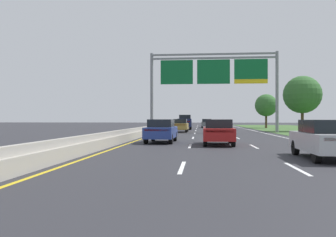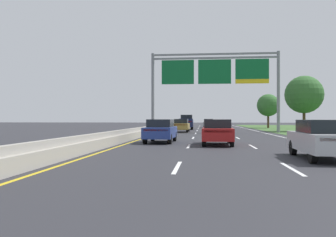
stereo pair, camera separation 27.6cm
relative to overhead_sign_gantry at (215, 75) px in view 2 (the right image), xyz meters
name	(u,v)px [view 2 (the right image)]	position (x,y,z in m)	size (l,w,h in m)	color
ground_plane	(213,134)	(-0.30, -5.50, -6.73)	(220.00, 220.00, 0.00)	#2B2B30
lane_striping	(213,135)	(-0.30, -5.96, -6.72)	(11.96, 106.00, 0.01)	white
median_barrier_concrete	(149,131)	(-6.90, -5.50, -6.37)	(0.60, 110.00, 0.85)	#A8A399
overhead_sign_gantry	(215,75)	(0.00, 0.00, 0.00)	(15.06, 0.42, 9.47)	gray
pickup_truck_navy	(186,122)	(-3.85, 11.11, -5.65)	(2.07, 5.43, 2.20)	#161E47
car_silver_right_lane_sedan	(323,139)	(3.46, -27.06, -5.91)	(1.89, 4.43, 1.57)	#B2B5BA
car_grey_centre_lane_sedan	(208,123)	(-0.43, 20.75, -5.91)	(1.84, 4.41, 1.57)	slate
car_blue_left_lane_sedan	(161,130)	(-4.18, -18.00, -5.91)	(1.91, 4.44, 1.57)	navy
car_red_centre_lane_sedan	(217,132)	(-0.43, -19.81, -5.91)	(1.90, 4.43, 1.57)	maroon
car_gold_left_lane_sedan	(181,125)	(-3.97, 0.91, -5.91)	(1.88, 4.42, 1.57)	#A38438
roadside_tree_far	(304,95)	(11.35, 4.17, -2.06)	(4.75, 4.75, 7.05)	#4C3823
roadside_tree_distant	(268,105)	(9.75, 19.98, -2.81)	(3.83, 3.83, 5.85)	#4C3823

